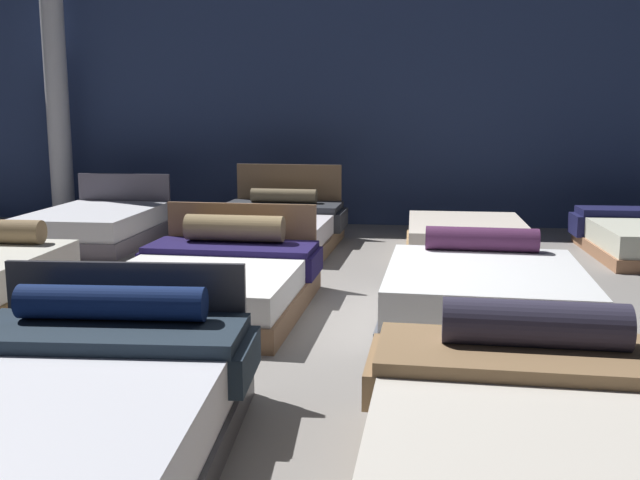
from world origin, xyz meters
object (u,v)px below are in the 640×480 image
object	(u,v)px
bed_1	(63,417)
bed_10	(466,238)
bed_2	(549,452)
bed_6	(484,294)
bed_5	(213,282)
support_pillar	(58,109)
bed_9	(274,228)
bed_8	(95,226)

from	to	relation	value
bed_1	bed_10	xyz separation A→B (m)	(2.33, 5.68, -0.06)
bed_2	bed_6	size ratio (longest dim) A/B	1.04
bed_2	bed_10	size ratio (longest dim) A/B	1.09
bed_5	support_pillar	world-z (taller)	support_pillar
support_pillar	bed_1	bearing A→B (deg)	-63.49
bed_5	bed_6	size ratio (longest dim) A/B	1.08
bed_6	bed_10	distance (m)	2.91
bed_1	support_pillar	xyz separation A→B (m)	(-3.68, 7.37, 1.50)
bed_1	bed_10	size ratio (longest dim) A/B	1.16
bed_1	bed_9	bearing A→B (deg)	87.36
bed_8	support_pillar	xyz separation A→B (m)	(-1.23, 1.59, 1.52)
bed_5	bed_6	distance (m)	2.32
bed_5	bed_6	world-z (taller)	bed_5
bed_6	bed_10	xyz separation A→B (m)	(0.06, 2.91, -0.04)
bed_6	bed_9	world-z (taller)	bed_9
bed_1	bed_6	xyz separation A→B (m)	(2.27, 2.77, -0.01)
bed_2	bed_9	distance (m)	6.37
bed_1	bed_6	distance (m)	3.58
bed_1	bed_2	distance (m)	2.28
bed_10	bed_1	bearing A→B (deg)	-112.09
bed_1	bed_6	world-z (taller)	bed_1
bed_5	bed_6	xyz separation A→B (m)	(2.32, -0.10, -0.00)
bed_1	bed_2	xyz separation A→B (m)	(2.28, -0.09, 0.01)
bed_8	bed_9	xyz separation A→B (m)	(2.37, 0.05, 0.02)
bed_9	bed_10	distance (m)	2.41
bed_5	bed_9	size ratio (longest dim) A/B	1.02
bed_9	bed_10	xyz separation A→B (m)	(2.41, -0.14, -0.05)
bed_8	bed_10	bearing A→B (deg)	-0.90
bed_8	bed_5	bearing A→B (deg)	-50.24
bed_10	bed_8	bearing A→B (deg)	179.08
bed_5	bed_9	world-z (taller)	bed_9
bed_5	bed_10	size ratio (longest dim) A/B	1.12
bed_6	support_pillar	bearing A→B (deg)	144.79
bed_8	bed_2	bearing A→B (deg)	-50.92
bed_6	bed_10	size ratio (longest dim) A/B	1.04
bed_2	bed_8	distance (m)	7.54
bed_1	bed_10	distance (m)	6.14
bed_9	bed_10	bearing A→B (deg)	-0.79
bed_5	bed_6	bearing A→B (deg)	-0.48
bed_6	support_pillar	world-z (taller)	support_pillar
bed_8	support_pillar	world-z (taller)	support_pillar
bed_2	bed_5	world-z (taller)	bed_5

